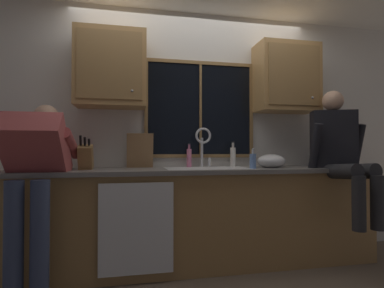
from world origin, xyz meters
TOP-DOWN VIEW (x-y plane):
  - back_wall at (0.00, 0.06)m, footprint 5.80×0.12m
  - window_glass at (0.08, -0.01)m, footprint 1.10×0.02m
  - window_frame_top at (0.08, -0.02)m, footprint 1.17×0.02m
  - window_frame_bottom at (0.08, -0.02)m, footprint 1.17×0.02m
  - window_frame_left at (-0.49, -0.02)m, footprint 0.04×0.02m
  - window_frame_right at (0.64, -0.02)m, footprint 0.03×0.02m
  - window_mullion_center at (0.08, -0.02)m, footprint 0.02×0.02m
  - lower_cabinet_run at (0.00, -0.29)m, footprint 3.40×0.58m
  - countertop at (0.00, -0.31)m, footprint 3.46×0.62m
  - dishwasher_front at (-0.59, -0.61)m, footprint 0.60×0.02m
  - upper_cabinet_left at (-0.83, -0.17)m, footprint 0.65×0.36m
  - upper_cabinet_right at (0.98, -0.17)m, footprint 0.65×0.36m
  - sink at (0.08, -0.30)m, footprint 0.80×0.46m
  - faucet at (0.08, -0.12)m, footprint 0.18×0.09m
  - person_standing at (-1.36, -0.58)m, footprint 0.53×0.72m
  - person_sitting_on_counter at (1.32, -0.57)m, footprint 0.54×0.66m
  - knife_block at (-1.04, -0.29)m, footprint 0.12×0.18m
  - cutting_board at (-0.55, -0.09)m, footprint 0.26×0.09m
  - mixing_bowl at (0.72, -0.33)m, footprint 0.28×0.28m
  - soap_dispenser at (0.47, -0.46)m, footprint 0.06×0.07m
  - bottle_green_glass at (-0.06, -0.09)m, footprint 0.05×0.05m
  - bottle_tall_clear at (0.40, -0.12)m, footprint 0.06×0.06m

SIDE VIEW (x-z plane):
  - lower_cabinet_run at x=0.00m, z-range 0.00..0.88m
  - dishwasher_front at x=-0.59m, z-range 0.09..0.83m
  - sink at x=0.08m, z-range 0.72..0.93m
  - countertop at x=0.00m, z-range 0.88..0.92m
  - person_standing at x=-1.36m, z-range 0.19..1.68m
  - mixing_bowl at x=0.72m, z-range 0.91..1.05m
  - soap_dispenser at x=0.47m, z-range 0.90..1.09m
  - bottle_green_glass at x=-0.06m, z-range 0.90..1.14m
  - bottle_tall_clear at x=0.40m, z-range 0.90..1.16m
  - knife_block at x=-1.04m, z-range 0.87..1.19m
  - window_frame_bottom at x=0.08m, z-range 1.01..1.05m
  - cutting_board at x=-0.55m, z-range 0.92..1.26m
  - person_sitting_on_counter at x=1.32m, z-range 0.47..1.73m
  - faucet at x=0.08m, z-range 0.97..1.37m
  - back_wall at x=0.00m, z-range 0.00..2.55m
  - window_glass at x=0.08m, z-range 1.05..2.00m
  - window_frame_left at x=-0.49m, z-range 1.05..2.00m
  - window_frame_right at x=0.64m, z-range 1.05..2.00m
  - window_mullion_center at x=0.08m, z-range 1.05..2.00m
  - upper_cabinet_left at x=-0.83m, z-range 1.50..2.22m
  - upper_cabinet_right at x=0.98m, z-range 1.50..2.22m
  - window_frame_top at x=0.08m, z-range 2.00..2.04m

